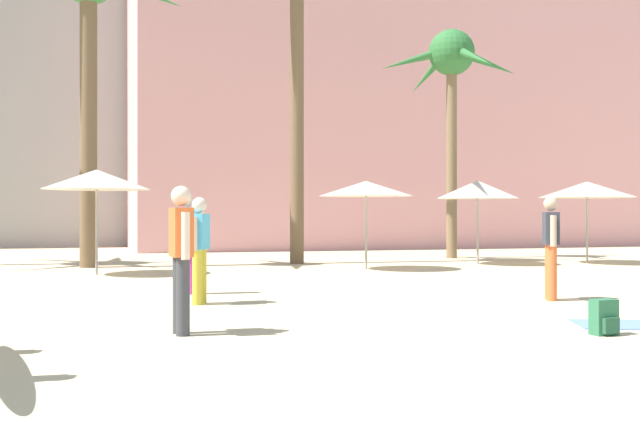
# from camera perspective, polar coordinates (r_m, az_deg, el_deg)

# --- Properties ---
(ground) EXTENTS (120.00, 120.00, 0.00)m
(ground) POSITION_cam_1_polar(r_m,az_deg,el_deg) (6.90, 12.58, -11.94)
(ground) COLOR #C6B28C
(hotel_pink) EXTENTS (22.07, 11.92, 19.34)m
(hotel_pink) POSITION_cam_1_polar(r_m,az_deg,el_deg) (37.94, 3.23, 12.49)
(hotel_pink) COLOR pink
(hotel_pink) RESTS_ON ground
(palm_tree_center) EXTENTS (4.80, 4.60, 7.44)m
(palm_tree_center) POSITION_cam_1_polar(r_m,az_deg,el_deg) (25.83, 9.69, 10.38)
(palm_tree_center) COLOR brown
(palm_tree_center) RESTS_ON ground
(palm_tree_right) EXTENTS (5.13, 4.85, 8.64)m
(palm_tree_right) POSITION_cam_1_polar(r_m,az_deg,el_deg) (22.22, -16.70, 13.96)
(palm_tree_right) COLOR brown
(palm_tree_right) RESTS_ON ground
(cafe_umbrella_0) EXTENTS (2.52, 2.52, 2.48)m
(cafe_umbrella_0) POSITION_cam_1_polar(r_m,az_deg,el_deg) (18.92, -16.19, 2.42)
(cafe_umbrella_0) COLOR gray
(cafe_umbrella_0) RESTS_ON ground
(cafe_umbrella_2) EXTENTS (2.31, 2.31, 2.38)m
(cafe_umbrella_2) POSITION_cam_1_polar(r_m,az_deg,el_deg) (22.28, 11.57, 1.74)
(cafe_umbrella_2) COLOR gray
(cafe_umbrella_2) RESTS_ON ground
(cafe_umbrella_3) EXTENTS (2.74, 2.74, 2.37)m
(cafe_umbrella_3) POSITION_cam_1_polar(r_m,az_deg,el_deg) (23.64, 19.14, 1.67)
(cafe_umbrella_3) COLOR gray
(cafe_umbrella_3) RESTS_ON ground
(cafe_umbrella_4) EXTENTS (2.44, 2.44, 2.28)m
(cafe_umbrella_4) POSITION_cam_1_polar(r_m,az_deg,el_deg) (19.90, 3.43, 1.84)
(cafe_umbrella_4) COLOR gray
(cafe_umbrella_4) RESTS_ON ground
(backpack) EXTENTS (0.31, 0.26, 0.42)m
(backpack) POSITION_cam_1_polar(r_m,az_deg,el_deg) (9.74, 20.28, -7.25)
(backpack) COLOR #2B6845
(backpack) RESTS_ON ground
(person_near_right) EXTENTS (0.26, 0.61, 1.76)m
(person_near_right) POSITION_cam_1_polar(r_m,az_deg,el_deg) (9.26, -10.23, -2.87)
(person_near_right) COLOR #3D3D42
(person_near_right) RESTS_ON ground
(person_mid_left) EXTENTS (0.61, 0.27, 1.80)m
(person_mid_left) POSITION_cam_1_polar(r_m,az_deg,el_deg) (13.92, -9.83, -1.84)
(person_mid_left) COLOR #B7337F
(person_mid_left) RESTS_ON ground
(person_mid_center) EXTENTS (0.38, 0.58, 1.69)m
(person_mid_center) POSITION_cam_1_polar(r_m,az_deg,el_deg) (12.35, -8.90, -2.36)
(person_mid_center) COLOR gold
(person_mid_center) RESTS_ON ground
(person_mid_right) EXTENTS (0.37, 0.59, 1.72)m
(person_mid_right) POSITION_cam_1_polar(r_m,az_deg,el_deg) (13.32, 16.70, -2.12)
(person_mid_right) COLOR orange
(person_mid_right) RESTS_ON ground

